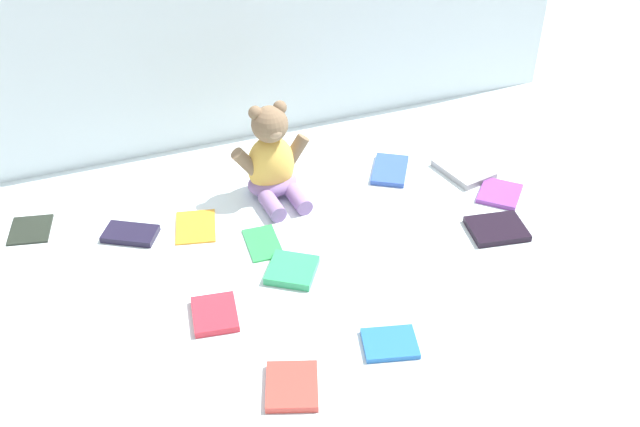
{
  "coord_description": "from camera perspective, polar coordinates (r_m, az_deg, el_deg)",
  "views": [
    {
      "loc": [
        -0.45,
        -1.25,
        1.02
      ],
      "look_at": [
        -0.01,
        -0.1,
        0.1
      ],
      "focal_mm": 42.16,
      "sensor_mm": 36.0,
      "label": 1
    }
  ],
  "objects": [
    {
      "name": "book_case_6",
      "position": [
        1.7,
        13.27,
        -1.14
      ],
      "size": [
        0.14,
        0.12,
        0.01
      ],
      "primitive_type": "cube",
      "rotation": [
        0.0,
        0.0,
        4.55
      ],
      "color": "black",
      "rests_on": "ground_plane"
    },
    {
      "name": "book_case_7",
      "position": [
        1.4,
        5.33,
        -9.79
      ],
      "size": [
        0.12,
        0.1,
        0.01
      ],
      "primitive_type": "cube",
      "rotation": [
        0.0,
        0.0,
        4.46
      ],
      "color": "#2367B7",
      "rests_on": "ground_plane"
    },
    {
      "name": "teddy_bear",
      "position": [
        1.73,
        -3.66,
        3.92
      ],
      "size": [
        0.19,
        0.17,
        0.23
      ],
      "rotation": [
        0.0,
        0.0,
        0.07
      ],
      "color": "#E5B24C",
      "rests_on": "ground_plane"
    },
    {
      "name": "book_case_4",
      "position": [
        1.33,
        -2.14,
        -12.96
      ],
      "size": [
        0.12,
        0.13,
        0.01
      ],
      "primitive_type": "cube",
      "rotation": [
        0.0,
        0.0,
        2.81
      ],
      "color": "#CB4036",
      "rests_on": "ground_plane"
    },
    {
      "name": "book_case_1",
      "position": [
        1.69,
        -14.19,
        -1.51
      ],
      "size": [
        0.13,
        0.11,
        0.01
      ],
      "primitive_type": "cube",
      "rotation": [
        0.0,
        0.0,
        1.05
      ],
      "color": "black",
      "rests_on": "ground_plane"
    },
    {
      "name": "book_case_0",
      "position": [
        1.69,
        -9.43,
        -0.95
      ],
      "size": [
        0.11,
        0.13,
        0.01
      ],
      "primitive_type": "cube",
      "rotation": [
        0.0,
        0.0,
        6.05
      ],
      "color": "orange",
      "rests_on": "ground_plane"
    },
    {
      "name": "book_case_2",
      "position": [
        1.87,
        10.84,
        3.31
      ],
      "size": [
        0.12,
        0.15,
        0.02
      ],
      "primitive_type": "cube",
      "rotation": [
        0.0,
        0.0,
        0.2
      ],
      "color": "#999598",
      "rests_on": "ground_plane"
    },
    {
      "name": "book_case_9",
      "position": [
        1.54,
        -2.14,
        -4.32
      ],
      "size": [
        0.13,
        0.13,
        0.02
      ],
      "primitive_type": "cube",
      "rotation": [
        0.0,
        0.0,
        4.12
      ],
      "color": "#2FA062",
      "rests_on": "ground_plane"
    },
    {
      "name": "book_case_10",
      "position": [
        1.46,
        -7.99,
        -7.58
      ],
      "size": [
        0.1,
        0.11,
        0.01
      ],
      "primitive_type": "cube",
      "rotation": [
        0.0,
        0.0,
        2.99
      ],
      "color": "red",
      "rests_on": "ground_plane"
    },
    {
      "name": "ground_plane",
      "position": [
        1.68,
        -0.84,
        -0.74
      ],
      "size": [
        3.2,
        3.2,
        0.0
      ],
      "primitive_type": "plane",
      "color": "silver"
    },
    {
      "name": "backdrop_drape",
      "position": [
        1.89,
        -5.49,
        13.54
      ],
      "size": [
        1.72,
        0.03,
        0.56
      ],
      "primitive_type": "cube",
      "color": "silver",
      "rests_on": "ground_plane"
    },
    {
      "name": "book_case_8",
      "position": [
        1.85,
        5.33,
        3.31
      ],
      "size": [
        0.14,
        0.15,
        0.01
      ],
      "primitive_type": "cube",
      "rotation": [
        0.0,
        0.0,
        5.74
      ],
      "color": "#3050AA",
      "rests_on": "ground_plane"
    },
    {
      "name": "book_case_3",
      "position": [
        1.77,
        -21.14,
        -1.1
      ],
      "size": [
        0.11,
        0.12,
        0.01
      ],
      "primitive_type": "cube",
      "rotation": [
        0.0,
        0.0,
        2.93
      ],
      "color": "black",
      "rests_on": "ground_plane"
    },
    {
      "name": "book_case_5",
      "position": [
        1.81,
        13.48,
        1.49
      ],
      "size": [
        0.14,
        0.14,
        0.01
      ],
      "primitive_type": "cube",
      "rotation": [
        0.0,
        0.0,
        2.39
      ],
      "color": "purple",
      "rests_on": "ground_plane"
    },
    {
      "name": "book_case_11",
      "position": [
        1.62,
        -4.35,
        -2.21
      ],
      "size": [
        0.08,
        0.12,
        0.01
      ],
      "primitive_type": "cube",
      "rotation": [
        0.0,
        0.0,
        6.22
      ],
      "color": "green",
      "rests_on": "ground_plane"
    }
  ]
}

